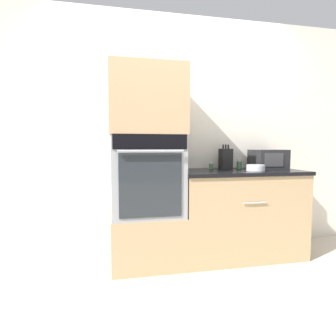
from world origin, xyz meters
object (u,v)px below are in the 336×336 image
Objects in this scene: microwave at (268,159)px; bowl at (256,168)px; wall_oven at (147,175)px; condiment_jar_mid at (239,164)px; condiment_jar_near at (211,166)px; knife_block at (226,159)px.

microwave reaches higher than bowl.
wall_oven is 7.20× the size of condiment_jar_mid.
condiment_jar_near is (-0.61, 0.09, -0.07)m from microwave.
knife_block is 3.63× the size of condiment_jar_near.
bowl is (1.07, -0.09, 0.06)m from wall_oven.
microwave is 0.34m from bowl.
knife_block is at bearing 127.77° from bowl.
bowl is 1.73× the size of condiment_jar_mid.
microwave is 4.74× the size of condiment_jar_near.
microwave reaches higher than condiment_jar_near.
knife_block is 0.16m from condiment_jar_mid.
wall_oven is 0.89m from knife_block.
knife_block reaches higher than microwave.
microwave is 0.47m from knife_block.
wall_oven reaches higher than condiment_jar_near.
condiment_jar_mid is (0.15, -0.03, -0.06)m from knife_block.
microwave is at bearing -8.47° from condiment_jar_near.
condiment_jar_near is at bearing 15.63° from wall_oven.
bowl is at bearing -39.69° from condiment_jar_near.
microwave reaches higher than condiment_jar_mid.
wall_oven is 1.02m from condiment_jar_mid.
knife_block is at bearing 172.52° from microwave.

